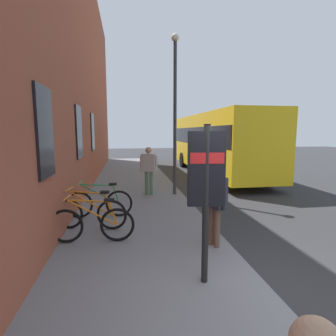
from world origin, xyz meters
TOP-DOWN VIEW (x-y plane):
  - ground at (6.00, -1.00)m, footprint 60.00×60.00m
  - sidewalk_pavement at (8.00, 1.75)m, footprint 24.00×3.50m
  - station_facade at (8.99, 3.80)m, footprint 22.00×0.65m
  - bicycle_end_of_row at (2.48, 2.80)m, footprint 0.48×1.77m
  - bicycle_nearest_sign at (3.25, 2.93)m, footprint 0.57×1.74m
  - bicycle_leaning_wall at (4.13, 2.80)m, footprint 0.48×1.77m
  - transit_info_sign at (0.69, 0.92)m, footprint 0.14×0.56m
  - city_bus at (11.29, -3.00)m, footprint 10.50×2.66m
  - pedestrian_near_bus at (6.50, 1.26)m, footprint 0.43×0.61m
  - pedestrian_by_facade at (1.91, 0.35)m, footprint 0.59×0.40m
  - street_lamp at (6.45, 0.30)m, footprint 0.28×0.28m

SIDE VIEW (x-z plane):
  - ground at x=6.00m, z-range 0.00..0.00m
  - sidewalk_pavement at x=8.00m, z-range 0.00..0.12m
  - bicycle_nearest_sign at x=3.25m, z-range 0.02..1.00m
  - bicycle_leaning_wall at x=4.13m, z-range 0.02..1.00m
  - bicycle_end_of_row at x=2.48m, z-range 0.02..1.00m
  - pedestrian_by_facade at x=1.91m, z-range 0.30..1.95m
  - pedestrian_near_bus at x=6.50m, z-range 0.31..2.06m
  - transit_info_sign at x=0.69m, z-range 0.52..2.92m
  - city_bus at x=11.29m, z-range 0.24..3.59m
  - street_lamp at x=6.45m, z-range 0.61..6.26m
  - station_facade at x=8.99m, z-range -0.01..9.94m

